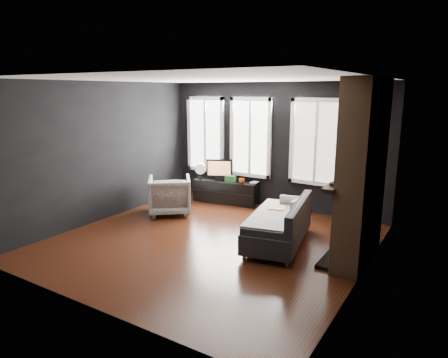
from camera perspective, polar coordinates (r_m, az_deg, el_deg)
The scene contains 18 objects.
floor at distance 6.90m, azimuth -2.04°, elevation -8.91°, with size 5.00×5.00×0.00m, color black.
ceiling at distance 6.42m, azimuth -2.24°, elevation 14.11°, with size 5.00×5.00×0.00m, color white.
wall_back at distance 8.69m, azimuth 7.12°, elevation 4.70°, with size 5.00×0.02×2.70m, color black.
wall_left at distance 8.17m, azimuth -16.89°, elevation 3.76°, with size 0.02×5.00×2.70m, color black.
wall_right at distance 5.56m, azimuth 19.78°, elevation -0.39°, with size 0.02×5.00×2.70m, color black.
windows at distance 8.77m, azimuth 4.47°, elevation 11.58°, with size 4.00×0.16×1.76m, color white, non-canonical shape.
fireplace at distance 6.18m, azimuth 19.17°, elevation 0.89°, with size 0.70×1.62×2.70m, color #93724C, non-canonical shape.
sofa at distance 6.72m, azimuth 7.76°, elevation -6.11°, with size 0.90×1.80×0.77m, color #252527, non-canonical shape.
stripe_pillow at distance 6.93m, azimuth 9.99°, elevation -4.12°, with size 0.07×0.28×0.28m, color gray.
armchair at distance 8.37m, azimuth -7.78°, elevation -2.03°, with size 0.84×0.79×0.86m, color white.
media_console at distance 9.15m, azimuth 0.37°, elevation -1.78°, with size 1.49×0.47×0.51m, color black, non-canonical shape.
monitor at distance 9.14m, azimuth -0.69°, elevation 1.57°, with size 0.60×0.13×0.54m, color black, non-canonical shape.
desk_fan at distance 9.31m, azimuth -3.39°, elevation 1.21°, with size 0.25×0.25×0.36m, color gray, non-canonical shape.
mug at distance 8.85m, azimuth 2.54°, elevation -0.14°, with size 0.13×0.10×0.13m, color #CB5110.
book at distance 8.92m, azimuth 3.93°, elevation 0.23°, with size 0.16×0.02×0.22m, color #A49F84.
storage_box at distance 9.02m, azimuth 0.91°, elevation 0.09°, with size 0.23×0.14×0.12m, color #256C2D.
mantel_vase at distance 6.67m, azimuth 17.93°, elevation 1.49°, with size 0.17×0.18×0.17m, color yellow.
mantel_clock at distance 5.74m, azimuth 15.44°, elevation -0.73°, with size 0.13×0.13×0.04m, color black.
Camera 1 is at (3.58, -5.33, 2.53)m, focal length 32.00 mm.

